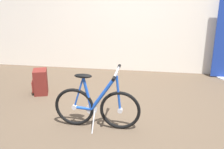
{
  "coord_description": "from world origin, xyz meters",
  "views": [
    {
      "loc": [
        0.44,
        -3.28,
        1.82
      ],
      "look_at": [
        -0.08,
        0.23,
        0.55
      ],
      "focal_mm": 44.52,
      "sensor_mm": 36.0,
      "label": 1
    }
  ],
  "objects": [
    {
      "name": "backpack_on_floor",
      "position": [
        -1.32,
        0.68,
        0.2
      ],
      "size": [
        0.29,
        0.31,
        0.41
      ],
      "color": "maroon",
      "rests_on": "ground_plane"
    },
    {
      "name": "folding_bike_foreground",
      "position": [
        -0.2,
        -0.23,
        0.3
      ],
      "size": [
        1.09,
        0.53,
        0.77
      ],
      "color": "black",
      "rests_on": "ground_plane"
    },
    {
      "name": "ground_plane",
      "position": [
        0.0,
        0.0,
        0.0
      ],
      "size": [
        7.31,
        7.31,
        0.0
      ],
      "primitive_type": "plane",
      "color": "brown"
    }
  ]
}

